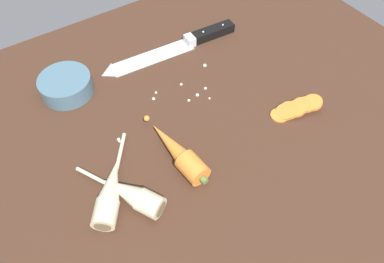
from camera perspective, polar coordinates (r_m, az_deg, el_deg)
The scene contains 8 objects.
ground_plane at distance 74.60cm, azimuth -0.85°, elevation -0.63°, with size 120.00×90.00×4.00cm, color #42281C.
chefs_knife at distance 89.22cm, azimuth -3.67°, elevation 12.57°, with size 34.85×5.89×4.18cm.
whole_carrot at distance 67.24cm, azimuth -2.14°, elevation -3.26°, with size 5.34×18.82×4.20cm.
parsnip_front at distance 63.68cm, azimuth -9.34°, elevation -9.62°, with size 10.40×16.74×4.00cm.
parsnip_mid_left at distance 64.59cm, azimuth -12.57°, elevation -9.14°, with size 13.48×16.86×4.00cm.
carrot_slice_stack at distance 78.05cm, azimuth 15.76°, elevation 3.47°, with size 10.66×5.85×3.46cm.
prep_bowl at distance 82.67cm, azimuth -18.98°, elevation 6.85°, with size 11.00×11.00×4.00cm.
mince_crumbs at distance 79.13cm, azimuth -1.97°, elevation 5.99°, with size 26.83×9.69×0.86cm.
Camera 1 is at (-23.92, -38.16, 57.47)cm, focal length 34.38 mm.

